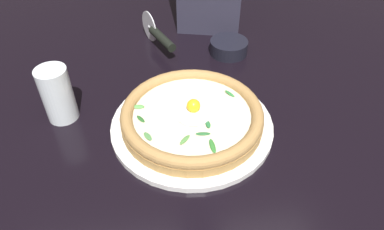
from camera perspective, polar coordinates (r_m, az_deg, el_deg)
ground_plane at (r=0.70m, az=-0.47°, el=-3.49°), size 2.40×2.40×0.03m
pizza_plate at (r=0.70m, az=-0.00°, el=-1.59°), size 0.32×0.32×0.01m
pizza at (r=0.68m, az=0.00°, el=-0.08°), size 0.28×0.28×0.05m
side_bowl at (r=0.92m, az=5.96°, el=10.87°), size 0.10×0.10×0.03m
pizza_cutter at (r=0.92m, az=-5.47°, el=12.75°), size 0.16×0.08×0.08m
drinking_glass at (r=0.74m, az=-20.78°, el=2.66°), size 0.06×0.06×0.11m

